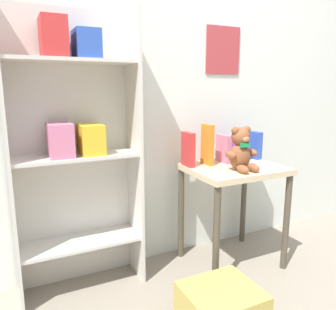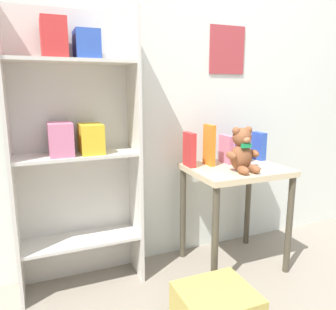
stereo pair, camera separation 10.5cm
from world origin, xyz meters
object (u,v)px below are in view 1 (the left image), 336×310
(book_standing_orange, at_px, (207,145))
(book_standing_pink, at_px, (223,149))
(bookshelf_side, at_px, (74,139))
(book_standing_red, at_px, (188,149))
(book_standing_blue, at_px, (255,145))
(book_standing_purple, at_px, (239,145))
(storage_bin, at_px, (221,308))
(display_table, at_px, (233,183))
(teddy_bear, at_px, (241,150))

(book_standing_orange, distance_m, book_standing_pink, 0.14)
(bookshelf_side, bearing_deg, book_standing_red, -4.87)
(book_standing_pink, height_order, book_standing_blue, book_standing_blue)
(book_standing_purple, bearing_deg, book_standing_blue, -0.38)
(book_standing_orange, relative_size, storage_bin, 0.73)
(book_standing_red, distance_m, storage_bin, 0.92)
(book_standing_blue, relative_size, storage_bin, 0.53)
(display_table, height_order, storage_bin, display_table)
(book_standing_orange, xyz_separation_m, book_standing_blue, (0.40, 0.01, -0.04))
(display_table, height_order, teddy_bear, teddy_bear)
(display_table, xyz_separation_m, teddy_bear, (-0.03, -0.10, 0.23))
(book_standing_pink, height_order, storage_bin, book_standing_pink)
(book_standing_pink, distance_m, book_standing_purple, 0.13)
(book_standing_pink, relative_size, book_standing_purple, 0.87)
(book_standing_blue, bearing_deg, book_standing_pink, 178.14)
(book_standing_red, height_order, book_standing_orange, book_standing_orange)
(book_standing_pink, relative_size, storage_bin, 0.51)
(book_standing_red, bearing_deg, book_standing_blue, -0.66)
(display_table, xyz_separation_m, book_standing_pink, (0.00, 0.12, 0.20))
(display_table, bearing_deg, book_standing_purple, 43.67)
(display_table, distance_m, book_standing_orange, 0.30)
(bookshelf_side, bearing_deg, book_standing_pink, -3.83)
(book_standing_pink, bearing_deg, book_standing_red, 179.49)
(book_standing_red, distance_m, book_standing_blue, 0.53)
(display_table, distance_m, book_standing_pink, 0.24)
(bookshelf_side, bearing_deg, storage_bin, -51.03)
(book_standing_red, relative_size, book_standing_pink, 1.17)
(teddy_bear, relative_size, book_standing_pink, 1.45)
(book_standing_purple, distance_m, storage_bin, 1.06)
(bookshelf_side, xyz_separation_m, book_standing_orange, (0.82, -0.07, -0.08))
(bookshelf_side, height_order, display_table, bookshelf_side)
(book_standing_orange, height_order, book_standing_blue, book_standing_orange)
(book_standing_red, height_order, book_standing_purple, book_standing_red)
(book_standing_orange, bearing_deg, bookshelf_side, 174.94)
(book_standing_purple, xyz_separation_m, book_standing_blue, (0.13, -0.00, -0.01))
(bookshelf_side, xyz_separation_m, book_standing_red, (0.69, -0.06, -0.11))
(bookshelf_side, bearing_deg, book_standing_blue, -2.81)
(bookshelf_side, bearing_deg, book_standing_orange, -5.14)
(storage_bin, bearing_deg, display_table, 49.64)
(teddy_bear, height_order, storage_bin, teddy_bear)
(book_standing_purple, bearing_deg, bookshelf_side, 177.03)
(display_table, distance_m, teddy_bear, 0.25)
(book_standing_red, xyz_separation_m, book_standing_orange, (0.13, -0.02, 0.02))
(book_standing_purple, bearing_deg, storage_bin, -131.57)
(book_standing_purple, xyz_separation_m, storage_bin, (-0.55, -0.61, -0.67))
(book_standing_red, distance_m, book_standing_pink, 0.27)
(display_table, relative_size, teddy_bear, 2.51)
(book_standing_blue, bearing_deg, teddy_bear, -145.38)
(storage_bin, bearing_deg, book_standing_orange, 64.93)
(bookshelf_side, xyz_separation_m, book_standing_pink, (0.96, -0.06, -0.12))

